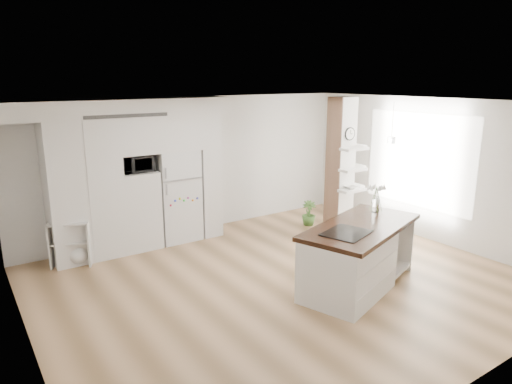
% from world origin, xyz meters
% --- Properties ---
extents(floor, '(7.00, 6.00, 0.01)m').
position_xyz_m(floor, '(0.00, 0.00, 0.00)').
color(floor, tan).
rests_on(floor, ground).
extents(room, '(7.04, 6.04, 2.72)m').
position_xyz_m(room, '(0.00, 0.00, 1.86)').
color(room, white).
rests_on(room, ground).
extents(cabinet_wall, '(4.00, 0.71, 2.70)m').
position_xyz_m(cabinet_wall, '(-1.45, 2.67, 1.51)').
color(cabinet_wall, white).
rests_on(cabinet_wall, floor).
extents(refrigerator, '(0.78, 0.69, 1.75)m').
position_xyz_m(refrigerator, '(-0.53, 2.68, 0.88)').
color(refrigerator, white).
rests_on(refrigerator, floor).
extents(column, '(0.69, 0.90, 2.70)m').
position_xyz_m(column, '(2.38, 1.13, 1.35)').
color(column, silver).
rests_on(column, floor).
extents(window, '(0.00, 2.40, 2.40)m').
position_xyz_m(window, '(3.48, 0.30, 1.50)').
color(window, white).
rests_on(window, room).
extents(pendant_light, '(0.12, 0.12, 0.10)m').
position_xyz_m(pendant_light, '(1.70, 0.15, 2.12)').
color(pendant_light, white).
rests_on(pendant_light, room).
extents(kitchen_island, '(2.34, 1.63, 1.53)m').
position_xyz_m(kitchen_island, '(0.61, -0.82, 0.50)').
color(kitchen_island, white).
rests_on(kitchen_island, floor).
extents(bookshelf, '(0.73, 0.60, 0.76)m').
position_xyz_m(bookshelf, '(-2.50, 2.49, 0.33)').
color(bookshelf, white).
rests_on(bookshelf, floor).
extents(floor_plant_a, '(0.33, 0.29, 0.53)m').
position_xyz_m(floor_plant_a, '(3.00, 0.34, 0.27)').
color(floor_plant_a, '#44712D').
rests_on(floor_plant_a, floor).
extents(floor_plant_b, '(0.39, 0.39, 0.52)m').
position_xyz_m(floor_plant_b, '(2.14, 1.91, 0.26)').
color(floor_plant_b, '#44712D').
rests_on(floor_plant_b, floor).
extents(microwave, '(0.54, 0.37, 0.30)m').
position_xyz_m(microwave, '(-1.27, 2.62, 1.57)').
color(microwave, '#2D2D2D').
rests_on(microwave, cabinet_wall).
extents(shelf_plant, '(0.27, 0.23, 0.30)m').
position_xyz_m(shelf_plant, '(2.63, 1.30, 1.52)').
color(shelf_plant, '#44712D').
rests_on(shelf_plant, column).
extents(decor_bowl, '(0.22, 0.22, 0.05)m').
position_xyz_m(decor_bowl, '(2.30, 0.90, 1.00)').
color(decor_bowl, white).
rests_on(decor_bowl, column).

